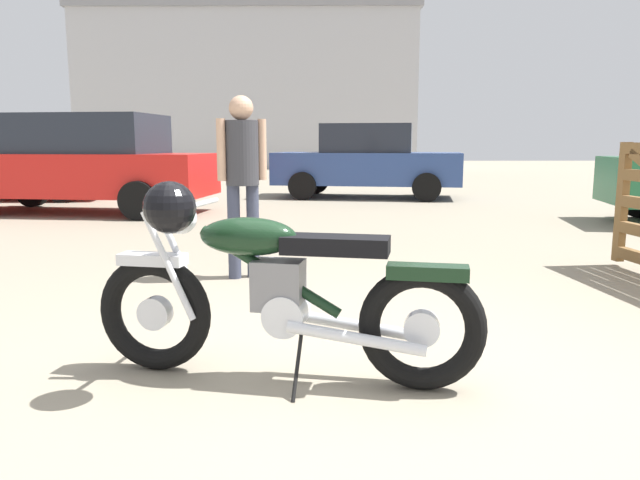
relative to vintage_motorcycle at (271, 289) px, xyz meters
The scene contains 8 objects.
ground_plane 0.64m from the vintage_motorcycle, 12.73° to the left, with size 80.00×80.00×0.00m, color gray.
vintage_motorcycle is the anchor object (origin of this frame).
bystander 2.54m from the vintage_motorcycle, 99.50° to the left, with size 0.43×0.30×1.66m.
blue_hatchback_right 10.86m from the vintage_motorcycle, 81.90° to the left, with size 4.44×2.49×1.67m.
silver_sedan_mid 8.77m from the vintage_motorcycle, 117.45° to the left, with size 4.91×2.48×1.74m.
red_hatchback_near 12.09m from the vintage_motorcycle, 120.82° to the left, with size 3.99×2.00×1.78m.
dark_sedan_left 14.99m from the vintage_motorcycle, 113.78° to the left, with size 4.26×2.03×1.67m.
industrial_building 31.31m from the vintage_motorcycle, 95.13° to the left, with size 17.23×10.04×18.20m.
Camera 1 is at (-0.19, -3.08, 1.24)m, focal length 33.39 mm.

